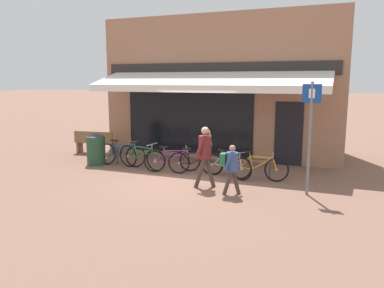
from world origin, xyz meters
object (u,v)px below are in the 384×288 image
(bicycle_purple, at_px, (172,160))
(pedestrian_adult, at_px, (205,150))
(bicycle_blue, at_px, (121,154))
(bicycle_black, at_px, (195,163))
(park_bench, at_px, (95,142))
(bicycle_orange, at_px, (258,168))
(parking_sign, at_px, (310,127))
(bicycle_green, at_px, (141,157))
(bicycle_silver, at_px, (228,165))
(litter_bin, at_px, (96,149))
(pedestrian_child, at_px, (231,164))

(bicycle_purple, bearing_deg, pedestrian_adult, -67.53)
(bicycle_blue, xyz_separation_m, bicycle_black, (2.71, -0.20, -0.02))
(bicycle_purple, height_order, park_bench, park_bench)
(bicycle_purple, distance_m, bicycle_orange, 2.66)
(parking_sign, bearing_deg, pedestrian_adult, -172.62)
(bicycle_green, relative_size, bicycle_silver, 1.15)
(bicycle_blue, bearing_deg, litter_bin, -173.52)
(pedestrian_child, xyz_separation_m, parking_sign, (1.76, 0.67, 0.91))
(pedestrian_child, height_order, park_bench, pedestrian_child)
(bicycle_silver, height_order, pedestrian_adult, pedestrian_adult)
(bicycle_black, bearing_deg, bicycle_blue, 163.89)
(bicycle_blue, bearing_deg, pedestrian_adult, -24.35)
(pedestrian_adult, relative_size, parking_sign, 0.59)
(bicycle_purple, relative_size, bicycle_black, 0.97)
(pedestrian_child, distance_m, park_bench, 7.01)
(litter_bin, distance_m, park_bench, 1.93)
(bicycle_black, xyz_separation_m, bicycle_orange, (1.88, 0.04, 0.01))
(bicycle_blue, height_order, park_bench, same)
(pedestrian_child, bearing_deg, bicycle_black, 129.74)
(bicycle_green, relative_size, litter_bin, 1.71)
(bicycle_blue, bearing_deg, parking_sign, -12.38)
(bicycle_blue, distance_m, bicycle_green, 0.89)
(bicycle_black, height_order, pedestrian_child, pedestrian_child)
(bicycle_silver, height_order, bicycle_orange, bicycle_orange)
(pedestrian_adult, bearing_deg, bicycle_black, 115.17)
(pedestrian_adult, xyz_separation_m, pedestrian_child, (0.80, -0.34, -0.22))
(bicycle_silver, xyz_separation_m, pedestrian_child, (0.52, -1.56, 0.41))
(bicycle_green, relative_size, bicycle_purple, 1.15)
(pedestrian_child, bearing_deg, pedestrian_adult, 151.49)
(pedestrian_child, bearing_deg, park_bench, 148.21)
(bicycle_orange, bearing_deg, bicycle_black, 174.19)
(bicycle_green, xyz_separation_m, pedestrian_adult, (2.57, -1.21, 0.60))
(bicycle_orange, xyz_separation_m, pedestrian_adult, (-1.15, -1.23, 0.63))
(bicycle_blue, distance_m, bicycle_silver, 3.71)
(bicycle_silver, relative_size, bicycle_orange, 0.93)
(bicycle_black, xyz_separation_m, park_bench, (-4.74, 1.60, 0.11))
(bicycle_orange, distance_m, pedestrian_adult, 1.80)
(bicycle_purple, relative_size, bicycle_silver, 1.01)
(bicycle_silver, distance_m, bicycle_orange, 0.88)
(pedestrian_adult, relative_size, litter_bin, 1.53)
(pedestrian_child, height_order, parking_sign, parking_sign)
(bicycle_purple, distance_m, pedestrian_adult, 2.07)
(bicycle_blue, distance_m, pedestrian_child, 4.59)
(bicycle_orange, height_order, parking_sign, parking_sign)
(parking_sign, xyz_separation_m, park_bench, (-8.03, 2.46, -1.21))
(pedestrian_adult, height_order, pedestrian_child, pedestrian_adult)
(litter_bin, bearing_deg, parking_sign, -7.57)
(bicycle_blue, relative_size, bicycle_purple, 1.13)
(bicycle_blue, height_order, bicycle_orange, bicycle_blue)
(bicycle_black, relative_size, bicycle_orange, 0.96)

